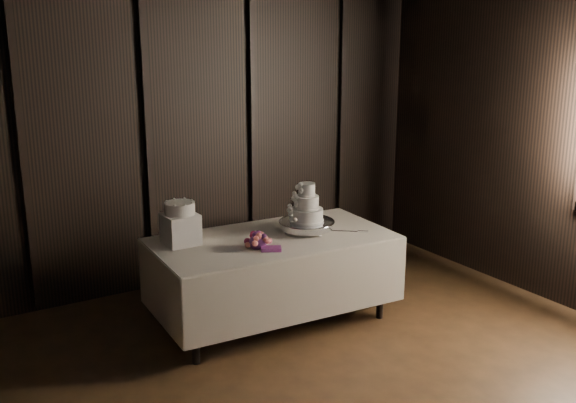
# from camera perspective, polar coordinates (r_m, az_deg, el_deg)

# --- Properties ---
(room) EXTENTS (6.08, 7.08, 3.08)m
(room) POSITION_cam_1_polar(r_m,az_deg,el_deg) (3.37, 9.22, -2.39)
(room) COLOR black
(room) RESTS_ON ground
(display_table) EXTENTS (2.04, 1.15, 0.76)m
(display_table) POSITION_cam_1_polar(r_m,az_deg,el_deg) (5.73, -1.28, -6.33)
(display_table) COLOR beige
(display_table) RESTS_ON ground
(cake_stand) EXTENTS (0.61, 0.61, 0.09)m
(cake_stand) POSITION_cam_1_polar(r_m,az_deg,el_deg) (5.77, 1.59, -2.10)
(cake_stand) COLOR silver
(cake_stand) RESTS_ON display_table
(wedding_cake) EXTENTS (0.31, 0.28, 0.33)m
(wedding_cake) POSITION_cam_1_polar(r_m,az_deg,el_deg) (5.70, 1.47, -0.47)
(wedding_cake) COLOR white
(wedding_cake) RESTS_ON cake_stand
(bouquet) EXTENTS (0.40, 0.45, 0.17)m
(bouquet) POSITION_cam_1_polar(r_m,az_deg,el_deg) (5.36, -2.56, -3.35)
(bouquet) COLOR #C6536A
(bouquet) RESTS_ON display_table
(box_pedestal) EXTENTS (0.27, 0.27, 0.25)m
(box_pedestal) POSITION_cam_1_polar(r_m,az_deg,el_deg) (5.49, -9.08, -2.31)
(box_pedestal) COLOR white
(box_pedestal) RESTS_ON display_table
(small_cake) EXTENTS (0.28, 0.28, 0.10)m
(small_cake) POSITION_cam_1_polar(r_m,az_deg,el_deg) (5.44, -9.16, -0.56)
(small_cake) COLOR white
(small_cake) RESTS_ON box_pedestal
(cake_knife) EXTENTS (0.30, 0.25, 0.01)m
(cake_knife) POSITION_cam_1_polar(r_m,az_deg,el_deg) (5.78, 4.53, -2.52)
(cake_knife) COLOR silver
(cake_knife) RESTS_ON display_table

